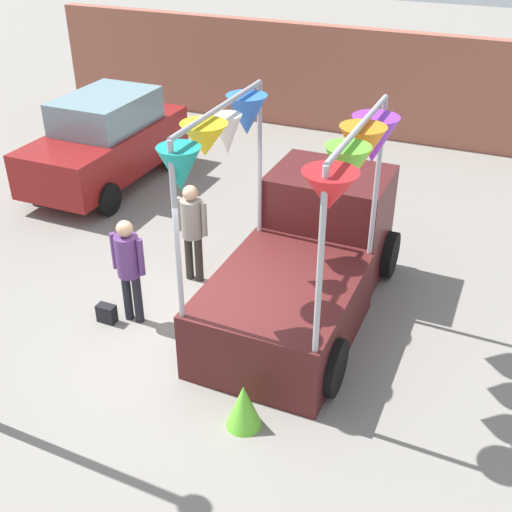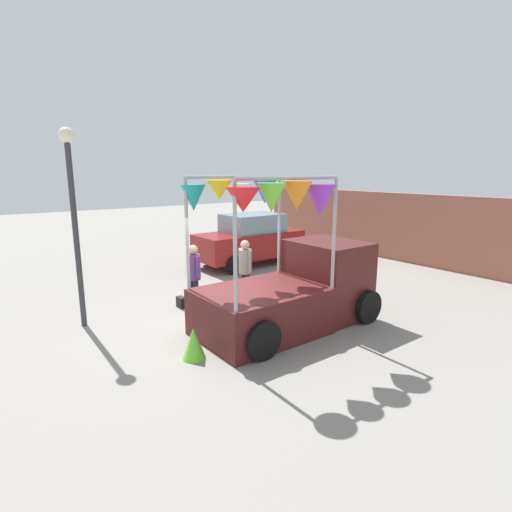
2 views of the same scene
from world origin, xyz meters
TOP-DOWN VIEW (x-y plane):
  - ground_plane at (0.00, 0.00)m, footprint 60.00×60.00m
  - vendor_truck at (1.00, 1.35)m, footprint 2.54×4.20m
  - parked_car at (-4.40, 4.05)m, footprint 1.88×4.00m
  - person_customer at (-1.20, -0.02)m, footprint 0.53×0.34m
  - person_vendor at (-0.91, 1.33)m, footprint 0.53×0.34m
  - handbag at (-1.55, -0.22)m, footprint 0.28×0.16m
  - brick_boundary_wall at (0.00, 9.15)m, footprint 18.00×0.36m
  - folded_kite_bundle_lime at (1.17, -1.32)m, footprint 0.57×0.57m

SIDE VIEW (x-z plane):
  - ground_plane at x=0.00m, z-range 0.00..0.00m
  - handbag at x=-1.55m, z-range 0.00..0.28m
  - folded_kite_bundle_lime at x=1.17m, z-range 0.00..0.60m
  - parked_car at x=-4.40m, z-range 0.00..1.88m
  - vendor_truck at x=1.00m, z-range -0.69..2.64m
  - person_customer at x=-1.20m, z-range 0.17..1.83m
  - person_vendor at x=-0.91m, z-range 0.17..1.85m
  - brick_boundary_wall at x=0.00m, z-range 0.00..2.60m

